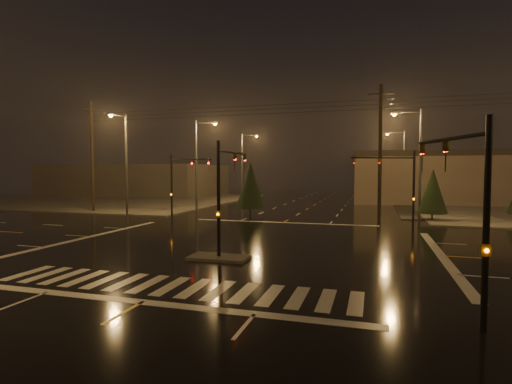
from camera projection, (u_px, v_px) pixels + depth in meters
ground at (244, 245)px, 24.13m from camera, size 140.00×140.00×0.00m
sidewalk_nw at (120, 200)px, 61.36m from camera, size 36.00×36.00×0.12m
median_island at (219, 257)px, 20.30m from camera, size 3.00×1.60×0.15m
crosswalk at (171, 286)px, 15.52m from camera, size 15.00×2.60×0.01m
stop_bar_near at (142, 302)px, 13.60m from camera, size 16.00×0.50×0.01m
stop_bar_far at (283, 222)px, 34.67m from camera, size 16.00×0.50×0.01m
commercial_block at (136, 180)px, 74.13m from camera, size 30.00×18.00×5.60m
signal_mast_median at (225, 185)px, 21.00m from camera, size 0.25×4.59×6.00m
signal_mast_ne at (401, 180)px, 30.94m from camera, size 4.84×1.86×6.00m
signal_mast_nw at (179, 179)px, 36.33m from camera, size 4.84×1.86×6.00m
signal_mast_se at (470, 197)px, 11.70m from camera, size 1.55×3.87×6.00m
streetlight_1 at (199, 159)px, 44.24m from camera, size 2.77×0.32×10.00m
streetlight_2 at (244, 162)px, 59.56m from camera, size 2.77×0.32×10.00m
streetlight_3 at (417, 156)px, 35.98m from camera, size 2.77×0.32×10.00m
streetlight_4 at (402, 161)px, 55.13m from camera, size 2.77×0.32×10.00m
streetlight_5 at (124, 158)px, 39.08m from camera, size 0.32×2.77×10.00m
utility_pole_0 at (92, 156)px, 43.46m from camera, size 2.20×0.32×12.00m
utility_pole_1 at (380, 152)px, 34.95m from camera, size 2.20×0.32×12.00m
conifer_0 at (433, 191)px, 35.64m from camera, size 2.54×2.54×4.67m
conifer_3 at (250, 185)px, 40.66m from camera, size 2.99×2.99×5.38m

